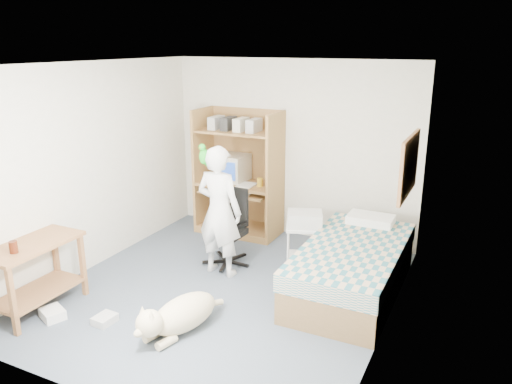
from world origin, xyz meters
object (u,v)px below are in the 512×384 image
(side_desk, at_px, (35,266))
(printer_cart, at_px, (304,240))
(dog, at_px, (179,315))
(office_chair, at_px, (229,237))
(computer_hutch, at_px, (240,178))
(person, at_px, (219,211))
(bed, at_px, (352,268))

(side_desk, xyz_separation_m, printer_cart, (2.13, 2.21, -0.14))
(dog, bearing_deg, printer_cart, 88.52)
(office_chair, distance_m, dog, 1.65)
(side_desk, distance_m, office_chair, 2.27)
(computer_hutch, bearing_deg, person, -72.24)
(office_chair, relative_size, person, 0.60)
(office_chair, xyz_separation_m, person, (0.05, -0.30, 0.45))
(side_desk, relative_size, dog, 0.91)
(printer_cart, bearing_deg, office_chair, 178.53)
(office_chair, xyz_separation_m, dog, (0.34, -1.61, -0.16))
(person, height_order, printer_cart, person)
(computer_hutch, height_order, printer_cart, computer_hutch)
(bed, distance_m, side_desk, 3.39)
(office_chair, height_order, printer_cart, office_chair)
(computer_hutch, bearing_deg, dog, -74.75)
(dog, bearing_deg, person, 117.20)
(bed, xyz_separation_m, office_chair, (-1.62, 0.08, 0.05))
(computer_hutch, bearing_deg, bed, -29.29)
(computer_hutch, height_order, side_desk, computer_hutch)
(person, height_order, dog, person)
(bed, relative_size, office_chair, 2.12)
(computer_hutch, xyz_separation_m, side_desk, (-0.85, -2.94, -0.33))
(computer_hutch, bearing_deg, side_desk, -106.14)
(dog, relative_size, printer_cart, 2.02)
(side_desk, relative_size, office_chair, 1.05)
(office_chair, xyz_separation_m, printer_cart, (0.89, 0.32, 0.01))
(person, xyz_separation_m, printer_cart, (0.85, 0.62, -0.44))
(side_desk, distance_m, person, 2.07)
(computer_hutch, distance_m, office_chair, 1.21)
(person, xyz_separation_m, dog, (0.29, -1.30, -0.61))
(printer_cart, bearing_deg, bed, -49.92)
(bed, relative_size, side_desk, 2.02)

